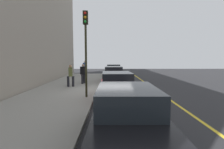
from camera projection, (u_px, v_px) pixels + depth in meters
ground_plane at (112, 95)px, 11.30m from camera, size 56.00×56.00×0.00m
sidewalk at (60, 94)px, 11.26m from camera, size 28.00×4.60×0.15m
lane_stripe_centre at (162, 95)px, 11.33m from camera, size 28.00×0.14×0.01m
parked_car_green at (113, 70)px, 22.84m from camera, size 4.45×1.97×1.51m
parked_car_maroon at (114, 74)px, 17.05m from camera, size 4.82×1.97×1.51m
parked_car_red at (117, 86)px, 9.91m from camera, size 4.32×2.01×1.51m
parked_car_black at (127, 116)px, 4.76m from camera, size 4.63×1.93×1.51m
pedestrian_blue_coat at (85, 68)px, 22.90m from camera, size 0.55×0.58×1.81m
pedestrian_olive_coat at (71, 75)px, 13.55m from camera, size 0.49×0.54×1.67m
pedestrian_black_coat at (83, 73)px, 15.23m from camera, size 0.52×0.52×1.66m
traffic_light_pole at (86, 40)px, 9.64m from camera, size 0.35×0.26×4.66m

